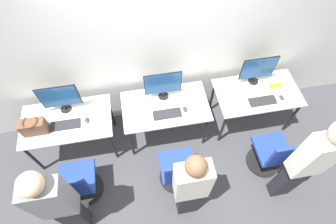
{
  "coord_description": "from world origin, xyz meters",
  "views": [
    {
      "loc": [
        -0.31,
        -1.61,
        3.63
      ],
      "look_at": [
        0.0,
        0.13,
        0.88
      ],
      "focal_mm": 28.0,
      "sensor_mm": 36.0,
      "label": 1
    }
  ],
  "objects_px": {
    "office_chair_left": "(79,184)",
    "monitor_center": "(163,85)",
    "office_chair_center": "(178,171)",
    "person_right": "(308,163)",
    "mouse_center": "(185,109)",
    "mouse_right": "(282,98)",
    "keyboard_left": "(65,125)",
    "person_center": "(191,187)",
    "office_chair_right": "(272,155)",
    "handbag": "(34,127)",
    "monitor_left": "(60,98)",
    "mouse_left": "(87,120)",
    "keyboard_right": "(263,101)",
    "person_left": "(58,204)",
    "keyboard_center": "(167,114)",
    "monitor_right": "(258,69)"
  },
  "relations": [
    {
      "from": "monitor_left",
      "to": "office_chair_right",
      "type": "xyz_separation_m",
      "value": [
        2.62,
        -0.98,
        -0.6
      ]
    },
    {
      "from": "office_chair_left",
      "to": "office_chair_right",
      "type": "distance_m",
      "value": 2.55
    },
    {
      "from": "office_chair_left",
      "to": "office_chair_right",
      "type": "bearing_deg",
      "value": -1.21
    },
    {
      "from": "mouse_right",
      "to": "office_chair_right",
      "type": "distance_m",
      "value": 0.79
    },
    {
      "from": "mouse_center",
      "to": "mouse_right",
      "type": "height_order",
      "value": "same"
    },
    {
      "from": "person_left",
      "to": "office_chair_right",
      "type": "height_order",
      "value": "person_left"
    },
    {
      "from": "person_left",
      "to": "office_chair_right",
      "type": "distance_m",
      "value": 2.67
    },
    {
      "from": "monitor_center",
      "to": "person_right",
      "type": "bearing_deg",
      "value": -44.45
    },
    {
      "from": "monitor_right",
      "to": "mouse_right",
      "type": "bearing_deg",
      "value": -52.11
    },
    {
      "from": "office_chair_center",
      "to": "monitor_right",
      "type": "height_order",
      "value": "monitor_right"
    },
    {
      "from": "person_left",
      "to": "person_right",
      "type": "distance_m",
      "value": 2.64
    },
    {
      "from": "mouse_left",
      "to": "monitor_right",
      "type": "distance_m",
      "value": 2.36
    },
    {
      "from": "keyboard_center",
      "to": "monitor_right",
      "type": "xyz_separation_m",
      "value": [
        1.31,
        0.33,
        0.24
      ]
    },
    {
      "from": "office_chair_left",
      "to": "person_left",
      "type": "xyz_separation_m",
      "value": [
        -0.05,
        -0.37,
        0.54
      ]
    },
    {
      "from": "keyboard_left",
      "to": "mouse_right",
      "type": "relative_size",
      "value": 4.14
    },
    {
      "from": "person_center",
      "to": "mouse_right",
      "type": "distance_m",
      "value": 1.82
    },
    {
      "from": "mouse_left",
      "to": "office_chair_left",
      "type": "relative_size",
      "value": 0.1
    },
    {
      "from": "person_center",
      "to": "keyboard_right",
      "type": "height_order",
      "value": "person_center"
    },
    {
      "from": "office_chair_left",
      "to": "monitor_center",
      "type": "relative_size",
      "value": 1.85
    },
    {
      "from": "monitor_center",
      "to": "mouse_right",
      "type": "distance_m",
      "value": 1.63
    },
    {
      "from": "keyboard_left",
      "to": "person_center",
      "type": "distance_m",
      "value": 1.76
    },
    {
      "from": "handbag",
      "to": "keyboard_center",
      "type": "bearing_deg",
      "value": -1.36
    },
    {
      "from": "keyboard_center",
      "to": "mouse_center",
      "type": "distance_m",
      "value": 0.25
    },
    {
      "from": "monitor_center",
      "to": "keyboard_right",
      "type": "bearing_deg",
      "value": -13.96
    },
    {
      "from": "office_chair_left",
      "to": "person_center",
      "type": "distance_m",
      "value": 1.46
    },
    {
      "from": "office_chair_right",
      "to": "handbag",
      "type": "bearing_deg",
      "value": 166.71
    },
    {
      "from": "office_chair_center",
      "to": "mouse_right",
      "type": "relative_size",
      "value": 10.05
    },
    {
      "from": "monitor_left",
      "to": "mouse_center",
      "type": "xyz_separation_m",
      "value": [
        1.55,
        -0.29,
        -0.23
      ]
    },
    {
      "from": "monitor_center",
      "to": "person_right",
      "type": "relative_size",
      "value": 0.28
    },
    {
      "from": "mouse_center",
      "to": "mouse_right",
      "type": "distance_m",
      "value": 1.33
    },
    {
      "from": "mouse_right",
      "to": "monitor_left",
      "type": "bearing_deg",
      "value": 173.28
    },
    {
      "from": "office_chair_left",
      "to": "office_chair_center",
      "type": "height_order",
      "value": "same"
    },
    {
      "from": "monitor_center",
      "to": "person_left",
      "type": "bearing_deg",
      "value": -135.33
    },
    {
      "from": "keyboard_left",
      "to": "keyboard_right",
      "type": "relative_size",
      "value": 1.0
    },
    {
      "from": "person_right",
      "to": "monitor_center",
      "type": "bearing_deg",
      "value": 135.55
    },
    {
      "from": "person_center",
      "to": "handbag",
      "type": "relative_size",
      "value": 5.23
    },
    {
      "from": "person_right",
      "to": "person_center",
      "type": "bearing_deg",
      "value": -179.96
    },
    {
      "from": "monitor_left",
      "to": "keyboard_left",
      "type": "relative_size",
      "value": 1.31
    },
    {
      "from": "person_right",
      "to": "monitor_left",
      "type": "bearing_deg",
      "value": 153.11
    },
    {
      "from": "mouse_left",
      "to": "mouse_center",
      "type": "bearing_deg",
      "value": -2.6
    },
    {
      "from": "keyboard_left",
      "to": "office_chair_right",
      "type": "height_order",
      "value": "office_chair_right"
    },
    {
      "from": "person_left",
      "to": "keyboard_center",
      "type": "xyz_separation_m",
      "value": [
        1.29,
        0.97,
        -0.17
      ]
    },
    {
      "from": "mouse_left",
      "to": "office_chair_right",
      "type": "xyz_separation_m",
      "value": [
        2.34,
        -0.75,
        -0.37
      ]
    },
    {
      "from": "monitor_right",
      "to": "person_left",
      "type": "bearing_deg",
      "value": -153.26
    },
    {
      "from": "monitor_right",
      "to": "office_chair_right",
      "type": "bearing_deg",
      "value": -89.7
    },
    {
      "from": "keyboard_right",
      "to": "person_right",
      "type": "height_order",
      "value": "person_right"
    },
    {
      "from": "mouse_left",
      "to": "person_center",
      "type": "distance_m",
      "value": 1.57
    },
    {
      "from": "monitor_center",
      "to": "office_chair_center",
      "type": "bearing_deg",
      "value": -88.64
    },
    {
      "from": "person_right",
      "to": "keyboard_right",
      "type": "bearing_deg",
      "value": 92.73
    },
    {
      "from": "mouse_left",
      "to": "person_center",
      "type": "bearing_deg",
      "value": -45.24
    }
  ]
}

